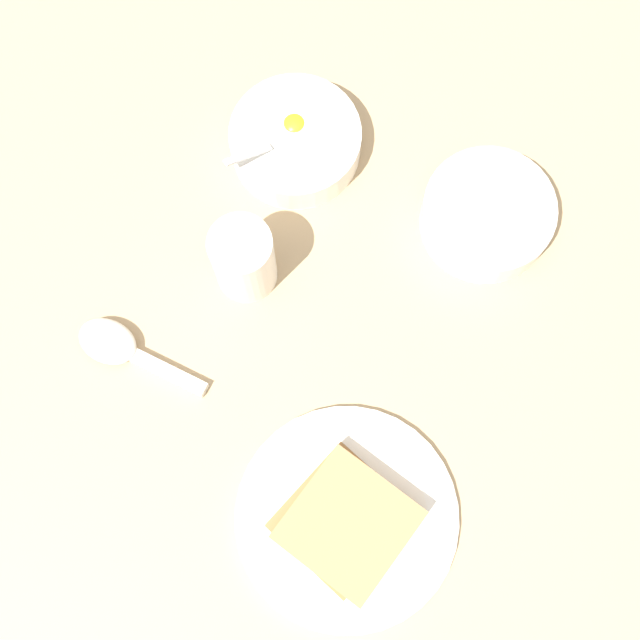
# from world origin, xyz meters

# --- Properties ---
(ground_plane) EXTENTS (3.00, 3.00, 0.00)m
(ground_plane) POSITION_xyz_m (0.00, 0.00, 0.00)
(ground_plane) COLOR tan
(egg_bowl) EXTENTS (0.14, 0.13, 0.07)m
(egg_bowl) POSITION_xyz_m (-0.18, -0.16, 0.02)
(egg_bowl) COLOR white
(egg_bowl) RESTS_ON ground_plane
(toast_plate) EXTENTS (0.21, 0.21, 0.01)m
(toast_plate) POSITION_xyz_m (0.08, 0.12, 0.01)
(toast_plate) COLOR white
(toast_plate) RESTS_ON ground_plane
(toast_sandwich) EXTENTS (0.11, 0.11, 0.03)m
(toast_sandwich) POSITION_xyz_m (0.08, 0.12, 0.02)
(toast_sandwich) COLOR #9E7042
(toast_sandwich) RESTS_ON toast_plate
(soup_spoon) EXTENTS (0.06, 0.14, 0.03)m
(soup_spoon) POSITION_xyz_m (0.09, -0.16, 0.01)
(soup_spoon) COLOR white
(soup_spoon) RESTS_ON ground_plane
(congee_bowl) EXTENTS (0.13, 0.13, 0.04)m
(congee_bowl) POSITION_xyz_m (-0.24, 0.04, 0.02)
(congee_bowl) COLOR white
(congee_bowl) RESTS_ON ground_plane
(drinking_cup) EXTENTS (0.06, 0.06, 0.09)m
(drinking_cup) POSITION_xyz_m (-0.05, -0.11, 0.05)
(drinking_cup) COLOR silver
(drinking_cup) RESTS_ON ground_plane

